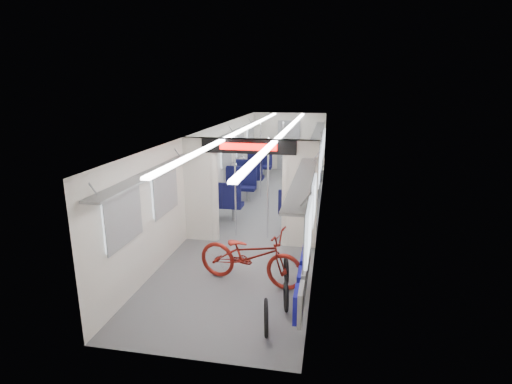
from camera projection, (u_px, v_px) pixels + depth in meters
carriage at (263, 161)px, 10.14m from camera, size 12.00×12.02×2.31m
bicycle at (250, 256)px, 6.94m from camera, size 2.04×1.06×1.02m
flip_bench at (303, 276)px, 6.05m from camera, size 0.12×2.08×0.49m
bike_hoop_a at (266, 319)px, 5.52m from camera, size 0.15×0.54×0.54m
bike_hoop_b at (286, 298)px, 6.13m from camera, size 0.14×0.47×0.47m
bike_hoop_c at (286, 272)px, 6.97m from camera, size 0.15×0.50×0.50m
seat_bay_near_left at (233, 190)px, 11.05m from camera, size 0.94×2.19×1.14m
seat_bay_near_right at (300, 197)px, 10.46m from camera, size 0.88×1.93×1.06m
seat_bay_far_left at (255, 167)px, 14.08m from camera, size 0.94×2.23×1.15m
seat_bay_far_right at (308, 169)px, 13.80m from camera, size 0.93×2.15×1.12m
stanchion_near_left at (235, 187)px, 8.97m from camera, size 0.04×0.04×2.30m
stanchion_near_right at (268, 189)px, 8.83m from camera, size 0.04×0.04×2.30m
stanchion_far_left at (261, 161)px, 12.12m from camera, size 0.04×0.04×2.30m
stanchion_far_right at (283, 160)px, 12.25m from camera, size 0.05×0.05×2.30m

